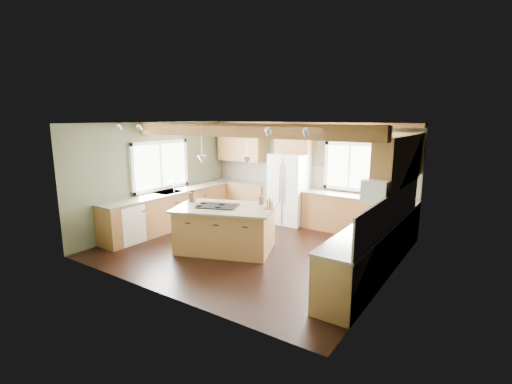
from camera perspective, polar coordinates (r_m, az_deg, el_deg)
The scene contains 37 objects.
floor at distance 7.92m, azimuth -0.64°, elevation -8.60°, with size 5.60×5.60×0.00m, color black.
ceiling at distance 7.44m, azimuth -0.69°, elevation 10.56°, with size 5.60×5.60×0.00m, color silver.
wall_back at distance 9.70m, azimuth 7.80°, elevation 2.96°, with size 5.60×5.60×0.00m, color #4B5139.
wall_left at distance 9.43m, azimuth -14.79°, elevation 2.44°, with size 5.00×5.00×0.00m, color #4B5139.
wall_right at distance 6.44m, azimuth 20.28°, elevation -1.99°, with size 5.00×5.00×0.00m, color #4B5139.
ceiling_beam at distance 7.13m, azimuth -2.47°, elevation 9.46°, with size 5.55×0.26×0.26m, color #4C3015.
soffit_trim at distance 9.51m, azimuth 7.73°, elevation 10.29°, with size 5.55×0.20×0.10m, color #4C3015.
backsplash_back at distance 9.70m, azimuth 7.75°, elevation 2.42°, with size 5.58×0.03×0.58m, color brown.
backsplash_right at distance 6.51m, azimuth 20.21°, elevation -2.66°, with size 0.03×3.70×0.58m, color brown.
base_cab_back_left at distance 10.52m, azimuth -1.82°, elevation -1.04°, with size 2.02×0.60×0.88m, color brown.
counter_back_left at distance 10.43m, azimuth -1.84°, elevation 1.43°, with size 2.06×0.64×0.04m, color #504A3B.
base_cab_back_right at distance 9.05m, azimuth 15.28°, elevation -3.53°, with size 2.62×0.60×0.88m, color brown.
counter_back_right at distance 8.94m, azimuth 15.44°, elevation -0.68°, with size 2.66×0.64×0.04m, color #504A3B.
base_cab_left at distance 9.42m, azimuth -13.09°, elevation -2.84°, with size 0.60×3.70×0.88m, color brown.
counter_left at distance 9.31m, azimuth -13.21°, elevation -0.09°, with size 0.64×3.74×0.04m, color #504A3B.
base_cab_right at distance 6.80m, azimuth 17.41°, elevation -8.67°, with size 0.60×3.70×0.88m, color brown.
counter_right at distance 6.65m, azimuth 17.64°, elevation -4.95°, with size 0.64×3.74×0.04m, color #504A3B.
upper_cab_back_left at distance 10.52m, azimuth -2.36°, elevation 7.27°, with size 1.40×0.35×0.90m, color brown.
upper_cab_over_fridge at distance 9.60m, azimuth 5.85°, elevation 8.02°, with size 0.96×0.35×0.70m, color brown.
upper_cab_right at distance 7.23m, azimuth 21.05°, elevation 4.61°, with size 0.35×2.20×0.90m, color brown.
upper_cab_back_corner at distance 8.69m, azimuth 21.15°, elevation 5.63°, with size 0.90×0.35×0.90m, color brown.
window_left at distance 9.42m, azimuth -14.55°, elevation 3.98°, with size 0.04×1.60×1.05m, color white.
window_back at distance 9.20m, azimuth 14.22°, elevation 3.83°, with size 1.10×0.04×1.00m, color white.
sink at distance 9.31m, azimuth -13.21°, elevation -0.06°, with size 0.50×0.65×0.03m, color #262628.
faucet at distance 9.16m, azimuth -12.49°, elevation 0.70°, with size 0.02×0.02×0.28m, color #B2B2B7.
dishwasher at distance 8.62m, azimuth -19.38°, elevation -4.60°, with size 0.60×0.60×0.84m, color white.
oven at distance 5.65m, azimuth 13.34°, elevation -12.75°, with size 0.60×0.72×0.84m, color white.
microwave at distance 6.39m, azimuth 18.42°, elevation 0.34°, with size 0.40×0.70×0.38m, color white.
pendant_left at distance 7.58m, azimuth -8.29°, elevation 5.00°, with size 0.18×0.18×0.16m, color #B2B2B7.
pendant_right at distance 7.29m, azimuth -1.42°, elevation 4.86°, with size 0.18×0.18×0.16m, color #B2B2B7.
refrigerator at distance 9.58m, azimuth 5.11°, elevation 0.48°, with size 0.90×0.74×1.80m, color white.
island at distance 7.72m, azimuth -4.74°, elevation -5.74°, with size 1.87×1.14×0.88m, color brown.
island_top at distance 7.59m, azimuth -4.80°, elevation -2.43°, with size 1.99×1.27×0.04m, color #504A3B.
cooktop at distance 7.64m, azimuth -5.91°, elevation -2.14°, with size 0.81×0.54×0.02m, color black.
knife_block at distance 8.08m, azimuth -9.74°, elevation -0.79°, with size 0.13×0.09×0.21m, color #582D1A.
utensil_crock at distance 7.79m, azimuth 0.83°, elevation -1.25°, with size 0.13×0.13×0.17m, color #38322D.
bottle_tray at distance 7.41m, azimuth 1.97°, elevation -1.78°, with size 0.22×0.22×0.20m, color brown, non-canonical shape.
Camera 1 is at (4.25, -6.11, 2.72)m, focal length 26.00 mm.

